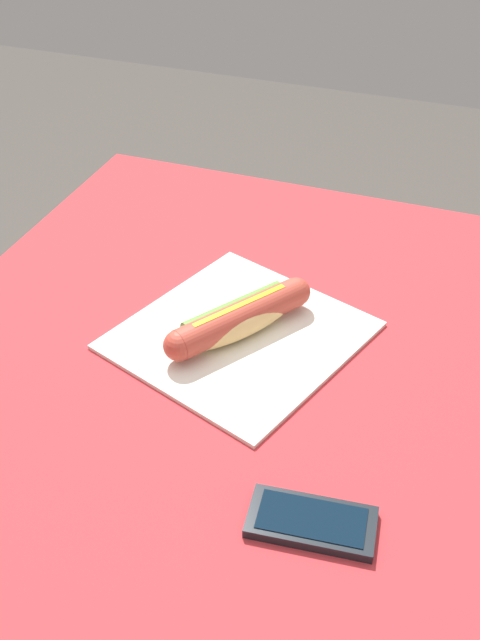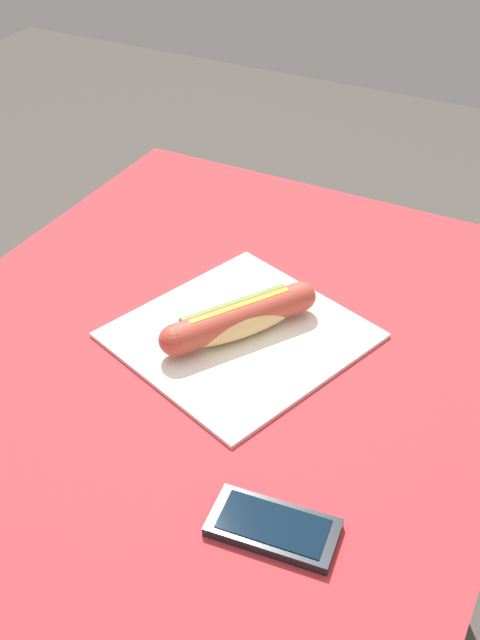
# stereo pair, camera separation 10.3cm
# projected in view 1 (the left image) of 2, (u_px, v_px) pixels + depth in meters

# --- Properties ---
(dining_table) EXTENTS (1.01, 0.82, 0.78)m
(dining_table) POSITION_uv_depth(u_px,v_px,m) (216.00, 435.00, 1.12)
(dining_table) COLOR brown
(dining_table) RESTS_ON ground
(paper_wrapper) EXTENTS (0.38, 0.37, 0.01)m
(paper_wrapper) POSITION_uv_depth(u_px,v_px,m) (240.00, 335.00, 1.05)
(paper_wrapper) COLOR silver
(paper_wrapper) RESTS_ON dining_table
(hot_dog) EXTENTS (0.21, 0.15, 0.05)m
(hot_dog) POSITION_uv_depth(u_px,v_px,m) (240.00, 318.00, 1.03)
(hot_dog) COLOR #E5BC75
(hot_dog) RESTS_ON paper_wrapper
(cell_phone) EXTENTS (0.08, 0.14, 0.01)m
(cell_phone) POSITION_uv_depth(u_px,v_px,m) (312.00, 522.00, 0.79)
(cell_phone) COLOR black
(cell_phone) RESTS_ON dining_table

